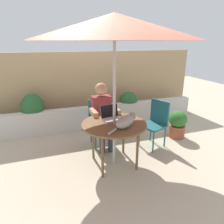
{
  "coord_description": "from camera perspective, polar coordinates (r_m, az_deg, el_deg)",
  "views": [
    {
      "loc": [
        -1.0,
        -2.77,
        1.91
      ],
      "look_at": [
        0.0,
        0.1,
        0.86
      ],
      "focal_mm": 33.28,
      "sensor_mm": 36.0,
      "label": 1
    }
  ],
  "objects": [
    {
      "name": "ground_plane",
      "position": [
        3.51,
        0.55,
        -13.95
      ],
      "size": [
        14.0,
        14.0,
        0.0
      ],
      "primitive_type": "plane",
      "color": "#BCAD93"
    },
    {
      "name": "fence_back",
      "position": [
        5.12,
        -7.58,
        6.76
      ],
      "size": [
        5.75,
        0.08,
        1.68
      ],
      "primitive_type": "cube",
      "color": "tan",
      "rests_on": "ground"
    },
    {
      "name": "planter_wall_low",
      "position": [
        4.76,
        -5.86,
        -1.46
      ],
      "size": [
        5.18,
        0.2,
        0.51
      ],
      "primitive_type": "cube",
      "color": "beige",
      "rests_on": "ground"
    },
    {
      "name": "patio_table",
      "position": [
        3.2,
        0.59,
        -4.11
      ],
      "size": [
        1.0,
        1.0,
        0.71
      ],
      "color": "brown",
      "rests_on": "ground"
    },
    {
      "name": "patio_umbrella",
      "position": [
        2.95,
        0.69,
        22.36
      ],
      "size": [
        2.29,
        2.29,
        2.26
      ],
      "color": "#B7B7BC",
      "rests_on": "ground"
    },
    {
      "name": "chair_occupied",
      "position": [
        3.95,
        -3.26,
        -1.83
      ],
      "size": [
        0.4,
        0.4,
        0.87
      ],
      "color": "#1E606B",
      "rests_on": "ground"
    },
    {
      "name": "chair_empty",
      "position": [
        3.96,
        11.98,
        -2.18
      ],
      "size": [
        0.52,
        0.52,
        0.87
      ],
      "color": "#1E606B",
      "rests_on": "ground"
    },
    {
      "name": "person_seated",
      "position": [
        3.75,
        -2.65,
        -0.19
      ],
      "size": [
        0.48,
        0.48,
        1.21
      ],
      "color": "maroon",
      "rests_on": "ground"
    },
    {
      "name": "laptop",
      "position": [
        3.35,
        -0.36,
        -0.77
      ],
      "size": [
        0.33,
        0.29,
        0.21
      ],
      "color": "silver",
      "rests_on": "patio_table"
    },
    {
      "name": "cat",
      "position": [
        3.04,
        3.79,
        -2.54
      ],
      "size": [
        0.56,
        0.41,
        0.17
      ],
      "color": "gray",
      "rests_on": "patio_table"
    },
    {
      "name": "potted_plant_near_fence",
      "position": [
        5.11,
        4.47,
        1.93
      ],
      "size": [
        0.43,
        0.43,
        0.75
      ],
      "color": "#9E5138",
      "rests_on": "ground"
    },
    {
      "name": "potted_plant_by_chair",
      "position": [
        4.48,
        17.55,
        -3.06
      ],
      "size": [
        0.36,
        0.36,
        0.56
      ],
      "color": "#9E5138",
      "rests_on": "ground"
    },
    {
      "name": "potted_plant_corner",
      "position": [
        4.73,
        -20.85,
        0.18
      ],
      "size": [
        0.48,
        0.48,
        0.86
      ],
      "color": "#33383D",
      "rests_on": "ground"
    }
  ]
}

